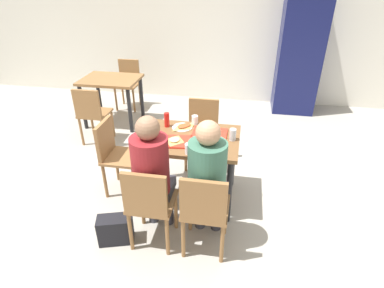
{
  "coord_description": "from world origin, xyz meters",
  "views": [
    {
      "loc": [
        0.48,
        -2.73,
        2.26
      ],
      "look_at": [
        0.0,
        0.0,
        0.69
      ],
      "focal_mm": 28.82,
      "sensor_mm": 36.0,
      "label": 1
    }
  ],
  "objects_px": {
    "main_table": "(192,148)",
    "tray_red_near": "(173,141)",
    "paper_plate_center": "(182,127)",
    "background_table": "(111,86)",
    "pizza_slice_b": "(211,131)",
    "handbag": "(116,230)",
    "tray_red_far": "(210,133)",
    "background_chair_far": "(128,80)",
    "chair_left_end": "(115,152)",
    "pizza_slice_c": "(184,126)",
    "chair_far_side": "(202,128)",
    "foil_bundle": "(153,131)",
    "pizza_slice_a": "(175,140)",
    "drink_fridge": "(299,58)",
    "chair_near_left": "(149,202)",
    "condiment_bottle": "(167,120)",
    "plastic_cup_b": "(189,149)",
    "person_in_red": "(152,170)",
    "person_in_brown_jacket": "(207,175)",
    "chair_near_right": "(205,209)",
    "background_chair_near": "(92,112)",
    "soda_can": "(233,135)",
    "plastic_cup_a": "(195,120)",
    "pizza_slice_d": "(202,146)"
  },
  "relations": [
    {
      "from": "chair_near_left",
      "to": "pizza_slice_c",
      "type": "bearing_deg",
      "value": 83.08
    },
    {
      "from": "chair_near_left",
      "to": "condiment_bottle",
      "type": "bearing_deg",
      "value": 94.31
    },
    {
      "from": "person_in_red",
      "to": "pizza_slice_b",
      "type": "distance_m",
      "value": 0.85
    },
    {
      "from": "chair_far_side",
      "to": "pizza_slice_c",
      "type": "distance_m",
      "value": 0.62
    },
    {
      "from": "chair_far_side",
      "to": "condiment_bottle",
      "type": "bearing_deg",
      "value": -119.65
    },
    {
      "from": "pizza_slice_a",
      "to": "paper_plate_center",
      "type": "bearing_deg",
      "value": 88.5
    },
    {
      "from": "tray_red_far",
      "to": "pizza_slice_d",
      "type": "bearing_deg",
      "value": -97.72
    },
    {
      "from": "chair_near_left",
      "to": "tray_red_near",
      "type": "distance_m",
      "value": 0.68
    },
    {
      "from": "chair_left_end",
      "to": "background_chair_near",
      "type": "relative_size",
      "value": 1.0
    },
    {
      "from": "handbag",
      "to": "condiment_bottle",
      "type": "bearing_deg",
      "value": 74.13
    },
    {
      "from": "pizza_slice_b",
      "to": "plastic_cup_a",
      "type": "distance_m",
      "value": 0.28
    },
    {
      "from": "foil_bundle",
      "to": "background_chair_near",
      "type": "xyz_separation_m",
      "value": [
        -1.21,
        1.01,
        -0.31
      ]
    },
    {
      "from": "handbag",
      "to": "chair_left_end",
      "type": "bearing_deg",
      "value": 109.57
    },
    {
      "from": "tray_red_near",
      "to": "pizza_slice_b",
      "type": "bearing_deg",
      "value": 35.98
    },
    {
      "from": "plastic_cup_a",
      "to": "tray_red_far",
      "type": "bearing_deg",
      "value": -46.69
    },
    {
      "from": "paper_plate_center",
      "to": "background_chair_far",
      "type": "height_order",
      "value": "background_chair_far"
    },
    {
      "from": "pizza_slice_c",
      "to": "drink_fridge",
      "type": "bearing_deg",
      "value": 60.59
    },
    {
      "from": "main_table",
      "to": "paper_plate_center",
      "type": "relative_size",
      "value": 4.39
    },
    {
      "from": "chair_near_left",
      "to": "person_in_red",
      "type": "xyz_separation_m",
      "value": [
        0.0,
        0.14,
        0.25
      ]
    },
    {
      "from": "chair_far_side",
      "to": "foil_bundle",
      "type": "relative_size",
      "value": 8.64
    },
    {
      "from": "paper_plate_center",
      "to": "background_table",
      "type": "relative_size",
      "value": 0.24
    },
    {
      "from": "pizza_slice_c",
      "to": "soda_can",
      "type": "xyz_separation_m",
      "value": [
        0.53,
        -0.19,
        0.04
      ]
    },
    {
      "from": "main_table",
      "to": "pizza_slice_a",
      "type": "distance_m",
      "value": 0.25
    },
    {
      "from": "background_table",
      "to": "chair_near_right",
      "type": "bearing_deg",
      "value": -53.07
    },
    {
      "from": "person_in_red",
      "to": "person_in_brown_jacket",
      "type": "distance_m",
      "value": 0.48
    },
    {
      "from": "person_in_brown_jacket",
      "to": "chair_near_right",
      "type": "bearing_deg",
      "value": -90.0
    },
    {
      "from": "handbag",
      "to": "tray_red_far",
      "type": "bearing_deg",
      "value": 49.31
    },
    {
      "from": "pizza_slice_c",
      "to": "handbag",
      "type": "xyz_separation_m",
      "value": [
        -0.47,
        -0.98,
        -0.65
      ]
    },
    {
      "from": "pizza_slice_b",
      "to": "chair_near_right",
      "type": "bearing_deg",
      "value": -85.9
    },
    {
      "from": "background_chair_near",
      "to": "pizza_slice_c",
      "type": "bearing_deg",
      "value": -27.48
    },
    {
      "from": "chair_near_right",
      "to": "condiment_bottle",
      "type": "distance_m",
      "value": 1.16
    },
    {
      "from": "person_in_red",
      "to": "pizza_slice_c",
      "type": "height_order",
      "value": "person_in_red"
    },
    {
      "from": "pizza_slice_d",
      "to": "background_chair_far",
      "type": "xyz_separation_m",
      "value": [
        -1.75,
        2.64,
        -0.28
      ]
    },
    {
      "from": "main_table",
      "to": "tray_red_near",
      "type": "relative_size",
      "value": 2.68
    },
    {
      "from": "pizza_slice_b",
      "to": "pizza_slice_c",
      "type": "xyz_separation_m",
      "value": [
        -0.3,
        0.09,
        -0.01
      ]
    },
    {
      "from": "pizza_slice_c",
      "to": "drink_fridge",
      "type": "height_order",
      "value": "drink_fridge"
    },
    {
      "from": "chair_near_right",
      "to": "foil_bundle",
      "type": "xyz_separation_m",
      "value": [
        -0.65,
        0.74,
        0.31
      ]
    },
    {
      "from": "chair_near_left",
      "to": "background_table",
      "type": "height_order",
      "value": "chair_near_left"
    },
    {
      "from": "chair_left_end",
      "to": "pizza_slice_c",
      "type": "height_order",
      "value": "chair_left_end"
    },
    {
      "from": "paper_plate_center",
      "to": "pizza_slice_b",
      "type": "distance_m",
      "value": 0.33
    },
    {
      "from": "chair_near_right",
      "to": "pizza_slice_a",
      "type": "bearing_deg",
      "value": 122.19
    },
    {
      "from": "tray_red_far",
      "to": "background_chair_far",
      "type": "height_order",
      "value": "background_chair_far"
    },
    {
      "from": "plastic_cup_b",
      "to": "condiment_bottle",
      "type": "xyz_separation_m",
      "value": [
        -0.34,
        0.52,
        0.03
      ]
    },
    {
      "from": "chair_far_side",
      "to": "background_chair_far",
      "type": "bearing_deg",
      "value": 133.62
    },
    {
      "from": "pizza_slice_b",
      "to": "handbag",
      "type": "bearing_deg",
      "value": -130.72
    },
    {
      "from": "pizza_slice_c",
      "to": "drink_fridge",
      "type": "relative_size",
      "value": 0.14
    },
    {
      "from": "plastic_cup_a",
      "to": "background_chair_near",
      "type": "height_order",
      "value": "plastic_cup_a"
    },
    {
      "from": "background_chair_far",
      "to": "chair_near_left",
      "type": "bearing_deg",
      "value": -66.73
    },
    {
      "from": "chair_left_end",
      "to": "foil_bundle",
      "type": "distance_m",
      "value": 0.55
    },
    {
      "from": "pizza_slice_a",
      "to": "person_in_red",
      "type": "bearing_deg",
      "value": -100.22
    }
  ]
}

